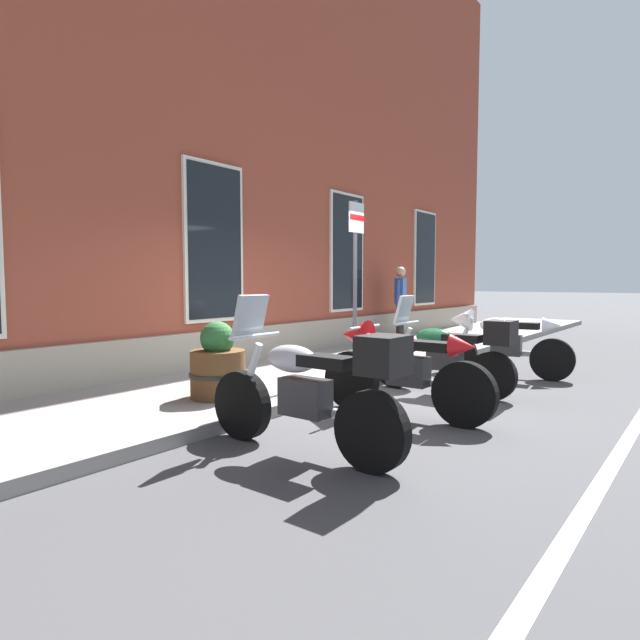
% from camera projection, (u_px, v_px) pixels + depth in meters
% --- Properties ---
extents(ground_plane, '(140.00, 140.00, 0.00)m').
position_uv_depth(ground_plane, '(353.00, 394.00, 7.12)').
color(ground_plane, '#424244').
extents(sidewalk, '(28.59, 2.67, 0.13)m').
position_uv_depth(sidewalk, '(277.00, 378.00, 7.92)').
color(sidewalk, gray).
rests_on(sidewalk, ground_plane).
extents(lane_stripe, '(28.59, 0.12, 0.01)m').
position_uv_depth(lane_stripe, '(630.00, 435.00, 5.21)').
color(lane_stripe, silver).
rests_on(lane_stripe, ground_plane).
extents(brick_pub_facade, '(22.59, 6.68, 10.20)m').
position_uv_depth(brick_pub_facade, '(94.00, 92.00, 10.32)').
color(brick_pub_facade, brown).
rests_on(brick_pub_facade, ground_plane).
extents(motorcycle_silver_touring, '(0.62, 2.10, 1.37)m').
position_uv_depth(motorcycle_silver_touring, '(311.00, 390.00, 4.55)').
color(motorcycle_silver_touring, black).
rests_on(motorcycle_silver_touring, ground_plane).
extents(motorcycle_red_sport, '(0.62, 2.05, 1.05)m').
position_uv_depth(motorcycle_red_sport, '(399.00, 365.00, 5.91)').
color(motorcycle_red_sport, black).
rests_on(motorcycle_red_sport, ground_plane).
extents(motorcycle_green_touring, '(0.62, 1.97, 1.30)m').
position_uv_depth(motorcycle_green_touring, '(449.00, 354.00, 7.04)').
color(motorcycle_green_touring, black).
rests_on(motorcycle_green_touring, ground_plane).
extents(motorcycle_white_sport, '(0.63, 2.06, 1.05)m').
position_uv_depth(motorcycle_white_sport, '(498.00, 340.00, 8.41)').
color(motorcycle_white_sport, black).
rests_on(motorcycle_white_sport, ground_plane).
extents(pedestrian_blue_top, '(0.64, 0.33, 1.68)m').
position_uv_depth(pedestrian_blue_top, '(400.00, 299.00, 12.38)').
color(pedestrian_blue_top, black).
rests_on(pedestrian_blue_top, sidewalk).
extents(parking_sign, '(0.36, 0.07, 2.54)m').
position_uv_depth(parking_sign, '(356.00, 262.00, 7.96)').
color(parking_sign, '#4C4C51').
rests_on(parking_sign, sidewalk).
extents(barrel_planter, '(0.67, 0.67, 0.89)m').
position_uv_depth(barrel_planter, '(218.00, 367.00, 6.29)').
color(barrel_planter, brown).
rests_on(barrel_planter, sidewalk).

